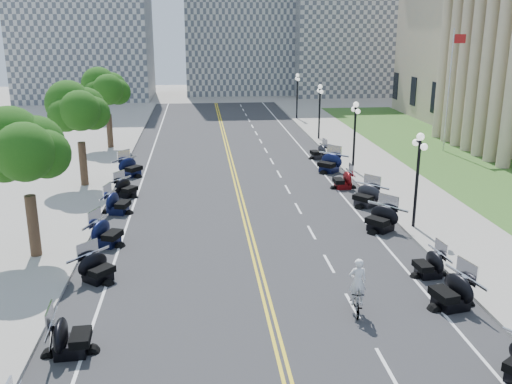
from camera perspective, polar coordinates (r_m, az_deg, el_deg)
name	(u,v)px	position (r m, az deg, el deg)	size (l,w,h in m)	color
ground	(258,267)	(25.43, 0.20, -7.47)	(160.00, 160.00, 0.00)	gray
road	(241,200)	(34.77, -1.53, -0.81)	(16.00, 90.00, 0.01)	#333335
centerline_yellow_a	(239,200)	(34.76, -1.73, -0.80)	(0.12, 90.00, 0.00)	yellow
centerline_yellow_b	(243,200)	(34.78, -1.33, -0.79)	(0.12, 90.00, 0.00)	yellow
edge_line_north	(343,197)	(35.79, 8.74, -0.48)	(0.12, 90.00, 0.00)	white
edge_line_south	(134,203)	(34.91, -12.06, -1.10)	(0.12, 90.00, 0.00)	white
lane_dash_4	(386,365)	(19.14, 12.86, -16.55)	(0.12, 2.00, 0.00)	white
lane_dash_5	(352,305)	(22.43, 9.61, -11.13)	(0.12, 2.00, 0.00)	white
lane_dash_6	(329,263)	(25.93, 7.30, -7.10)	(0.12, 2.00, 0.00)	white
lane_dash_7	(312,232)	(29.55, 5.58, -4.03)	(0.12, 2.00, 0.00)	white
lane_dash_8	(298,208)	(33.26, 4.24, -1.64)	(0.12, 2.00, 0.00)	white
lane_dash_9	(288,189)	(37.03, 3.18, 0.26)	(0.12, 2.00, 0.00)	white
lane_dash_10	(279,174)	(40.84, 2.31, 1.82)	(0.12, 2.00, 0.00)	white
lane_dash_11	(272,161)	(44.69, 1.60, 3.10)	(0.12, 2.00, 0.00)	white
lane_dash_12	(266,150)	(48.56, 0.99, 4.19)	(0.12, 2.00, 0.00)	white
lane_dash_13	(261,141)	(52.45, 0.47, 5.11)	(0.12, 2.00, 0.00)	white
lane_dash_14	(256,133)	(56.36, 0.03, 5.90)	(0.12, 2.00, 0.00)	white
lane_dash_15	(252,126)	(60.27, -0.36, 6.59)	(0.12, 2.00, 0.00)	white
lane_dash_16	(249,120)	(64.20, -0.71, 7.20)	(0.12, 2.00, 0.00)	white
lane_dash_17	(246,115)	(68.14, -1.01, 7.73)	(0.12, 2.00, 0.00)	white
lane_dash_18	(243,110)	(72.08, -1.28, 8.21)	(0.12, 2.00, 0.00)	white
lane_dash_19	(241,106)	(76.03, -1.53, 8.64)	(0.12, 2.00, 0.00)	white
sidewalk_north	(407,194)	(37.00, 14.91, -0.19)	(5.00, 90.00, 0.15)	#9E9991
sidewalk_south	(64,204)	(35.59, -18.64, -1.17)	(5.00, 90.00, 0.15)	#9E9991
lawn	(458,162)	(46.84, 19.57, 2.82)	(9.00, 60.00, 0.10)	#356023
distant_block_a	(82,4)	(86.57, -16.98, 17.53)	(18.00, 14.00, 26.00)	gray
distant_block_c	(357,20)	(91.45, 10.11, 16.62)	(20.00, 14.00, 22.00)	gray
street_lamp_2	(417,181)	(30.28, 15.79, 1.06)	(0.50, 1.20, 4.90)	black
street_lamp_3	(354,137)	(41.37, 9.81, 5.45)	(0.50, 1.20, 4.90)	black
street_lamp_4	(319,112)	(52.86, 6.36, 7.94)	(0.50, 1.20, 4.90)	black
street_lamp_5	(297,96)	(64.54, 4.13, 9.53)	(0.50, 1.20, 4.90)	black
flagpole	(449,92)	(49.82, 18.71, 9.46)	(1.10, 0.20, 10.00)	silver
tree_2	(25,157)	(26.81, -22.08, 3.26)	(4.80, 4.80, 9.20)	#235619
tree_3	(79,115)	(38.29, -17.28, 7.35)	(4.80, 4.80, 9.20)	#235619
tree_4	(107,93)	(50.01, -14.68, 9.52)	(4.80, 4.80, 9.20)	#235619
motorcycle_n_4	(452,290)	(22.91, 18.98, -9.22)	(2.09, 2.09, 1.46)	black
motorcycle_n_5	(429,263)	(25.36, 16.91, -6.78)	(1.76, 1.76, 1.23)	black
motorcycle_n_6	(381,217)	(30.16, 12.40, -2.47)	(2.10, 2.10, 1.47)	black
motorcycle_n_7	(366,194)	(34.07, 10.96, -0.23)	(2.04, 2.04, 1.43)	black
motorcycle_n_8	(343,179)	(37.50, 8.69, 1.31)	(1.85, 1.85, 1.30)	#590A0C
motorcycle_n_9	(329,162)	(41.57, 7.33, 3.02)	(2.17, 2.17, 1.52)	black
motorcycle_n_10	(319,151)	(45.70, 6.29, 4.11)	(1.82, 1.82, 1.27)	black
motorcycle_s_4	(70,334)	(19.86, -18.09, -13.39)	(1.98, 1.98, 1.39)	black
motorcycle_s_5	(97,266)	(24.75, -15.60, -7.16)	(1.88, 1.88, 1.31)	black
motorcycle_s_6	(106,232)	(28.44, -14.74, -3.85)	(2.03, 2.03, 1.42)	black
motorcycle_s_7	(117,202)	(33.09, -13.69, -0.95)	(1.96, 1.96, 1.37)	black
motorcycle_s_8	(126,187)	(36.23, -12.88, 0.52)	(1.81, 1.81, 1.27)	black
motorcycle_s_9	(130,166)	(41.07, -12.45, 2.55)	(2.09, 2.09, 1.46)	black
bicycle	(356,301)	(21.72, 10.01, -10.69)	(0.46, 1.63, 0.98)	#A51414
cyclist_rider	(358,266)	(21.13, 10.20, -7.29)	(0.67, 0.44, 1.83)	silver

